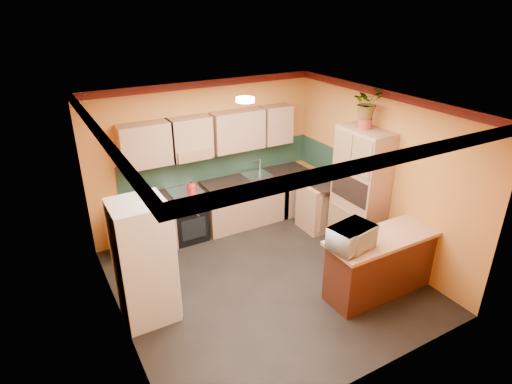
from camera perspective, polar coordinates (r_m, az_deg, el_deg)
room_shell at (r=5.92m, az=0.26°, el=6.24°), size 4.24×4.24×2.72m
base_cabinets_back at (r=7.84m, az=-4.89°, el=-2.13°), size 3.65×0.60×0.88m
countertop_back at (r=7.64m, az=-5.01°, el=0.95°), size 3.65×0.62×0.04m
stove at (r=7.63m, az=-9.15°, el=-3.05°), size 0.58×0.58×0.91m
kettle at (r=7.38m, az=-8.57°, el=0.72°), size 0.17×0.17×0.18m
sink at (r=7.95m, az=0.05°, el=2.29°), size 0.48×0.40×0.03m
base_cabinets_right at (r=8.01m, az=8.89°, el=-1.72°), size 0.60×0.80×0.88m
countertop_right at (r=7.82m, az=9.10°, el=1.30°), size 0.62×0.80×0.04m
fridge at (r=5.75m, az=-14.71°, el=-8.99°), size 0.68×0.66×1.70m
pantry at (r=7.21m, az=13.66°, el=0.10°), size 0.48×0.90×2.10m
fern_pot at (r=6.87m, az=14.32°, el=8.87°), size 0.22×0.22×0.16m
fern at (r=6.79m, az=14.61°, el=11.49°), size 0.45×0.39×0.49m
breakfast_bar at (r=6.53m, az=16.80°, el=-9.17°), size 1.80×0.55×0.88m
bar_top at (r=6.29m, az=17.32°, el=-5.64°), size 1.90×0.65×0.05m
microwave at (r=5.75m, az=12.63°, el=-5.90°), size 0.65×0.50×0.33m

